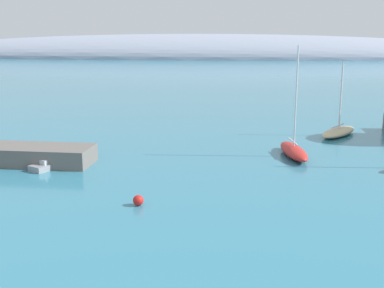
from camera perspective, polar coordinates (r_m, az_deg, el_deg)
distant_ridge at (r=266.90m, az=0.26°, el=10.14°), size 345.66×67.54×24.87m
sailboat_sand_mid_mooring at (r=59.65m, az=16.82°, el=1.43°), size 6.21×7.84×8.60m
sailboat_red_outer_mooring at (r=48.17m, az=11.84°, el=-0.74°), size 2.98×7.65×10.64m
motorboat_grey_foreground at (r=44.94m, az=-16.26°, el=-2.35°), size 3.14×4.15×0.92m
mooring_buoy_red at (r=34.02m, az=-6.33°, el=-6.59°), size 0.75×0.75×0.75m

